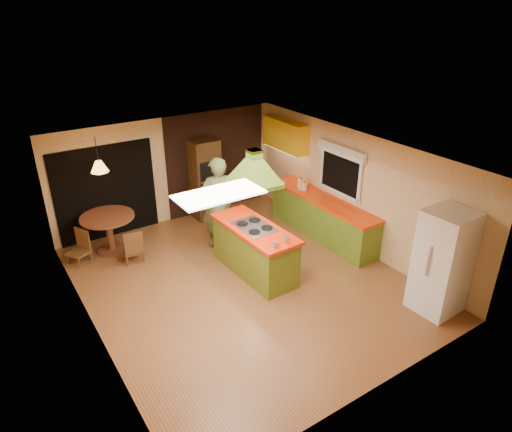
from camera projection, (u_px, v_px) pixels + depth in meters
ground at (243, 281)px, 8.71m from camera, size 6.50×6.50×0.00m
room_walls at (242, 223)px, 8.17m from camera, size 5.50×6.50×6.50m
ceiling_plane at (241, 156)px, 7.63m from camera, size 6.50×6.50×0.00m
brick_panel at (216, 161)px, 11.22m from camera, size 2.64×0.03×2.50m
nook_opening at (106, 192)px, 9.95m from camera, size 2.20×0.03×2.10m
right_counter at (322, 217)px, 10.18m from camera, size 0.62×3.05×0.92m
upper_cabinets at (285, 135)px, 10.80m from camera, size 0.34×1.40×0.70m
window_right at (341, 162)px, 9.58m from camera, size 0.12×1.35×1.06m
fluor_panel at (219, 194)px, 6.19m from camera, size 1.20×0.60×0.03m
kitchen_island at (255, 249)px, 8.80m from camera, size 0.86×2.00×1.00m
range_hood at (254, 163)px, 8.04m from camera, size 0.93×0.69×0.78m
man at (218, 203)px, 9.57m from camera, size 0.81×0.62×2.00m
refrigerator at (443, 262)px, 7.58m from camera, size 0.79×0.75×1.85m
wall_oven at (205, 179)px, 10.89m from camera, size 0.64×0.60×1.94m
dining_table at (109, 226)px, 9.51m from camera, size 1.10×1.10×0.82m
chair_left at (77, 247)px, 9.19m from camera, size 0.52×0.52×0.69m
chair_near at (132, 245)px, 9.24m from camera, size 0.44×0.44×0.72m
pendant_lamp at (99, 166)px, 8.94m from camera, size 0.40×0.40×0.22m
canister_large at (301, 184)px, 10.47m from camera, size 0.19×0.19×0.22m
canister_medium at (302, 184)px, 10.44m from camera, size 0.18×0.18×0.21m
canister_small at (304, 186)px, 10.37m from camera, size 0.14×0.14×0.18m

